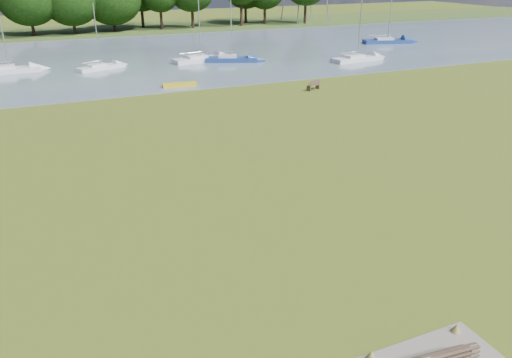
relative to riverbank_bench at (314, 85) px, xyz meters
name	(u,v)px	position (x,y,z in m)	size (l,w,h in m)	color
ground	(248,188)	(-14.04, -17.74, -0.44)	(220.00, 220.00, 0.00)	brown
river	(114,59)	(-14.04, 24.26, -0.44)	(220.00, 40.00, 0.10)	slate
far_bank	(86,31)	(-14.04, 54.26, -0.44)	(220.00, 20.00, 0.40)	#4C6626
riverbank_bench	(314,85)	(0.00, 0.00, 0.00)	(1.49, 0.91, 0.88)	brown
kayak	(180,85)	(-10.86, 6.26, -0.24)	(3.18, 0.74, 0.32)	gold
sailboat_0	(231,58)	(-1.77, 16.35, 0.09)	(6.22, 3.87, 7.50)	navy
sailboat_1	(387,40)	(24.47, 21.30, 0.09)	(7.31, 3.87, 8.71)	navy
sailboat_3	(100,66)	(-16.55, 17.67, 0.00)	(5.36, 3.40, 6.89)	white
sailboat_5	(357,57)	(12.01, 10.72, 0.10)	(6.78, 2.60, 10.24)	white
sailboat_6	(200,58)	(-5.08, 17.88, 0.08)	(6.99, 3.00, 8.57)	white
sailboat_8	(9,68)	(-25.61, 19.65, 0.10)	(6.13, 1.91, 8.63)	white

